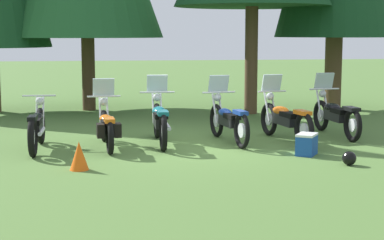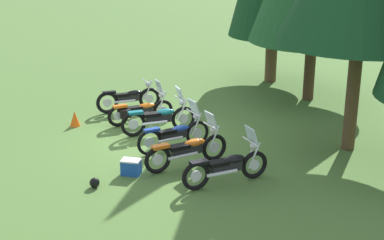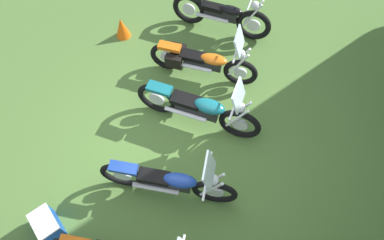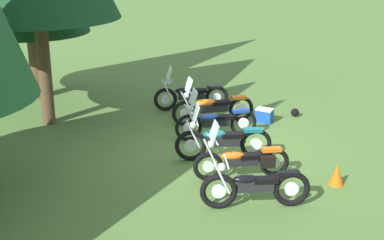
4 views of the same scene
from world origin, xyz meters
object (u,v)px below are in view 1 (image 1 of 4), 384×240
at_px(motorcycle_2, 160,120).
at_px(picnic_cooler, 307,144).
at_px(motorcycle_1, 107,126).
at_px(motorcycle_4, 285,119).
at_px(traffic_cone, 79,156).
at_px(motorcycle_5, 336,115).
at_px(motorcycle_0, 37,127).
at_px(motorcycle_3, 228,120).
at_px(dropped_helmet, 349,158).

xyz_separation_m(motorcycle_2, picnic_cooler, (2.61, -1.57, -0.29)).
relative_size(motorcycle_1, motorcycle_4, 0.91).
bearing_deg(picnic_cooler, traffic_cone, -170.23).
bearing_deg(traffic_cone, motorcycle_5, 26.53).
relative_size(motorcycle_0, motorcycle_3, 0.99).
bearing_deg(motorcycle_3, motorcycle_2, 81.16).
distance_m(motorcycle_0, traffic_cone, 2.16).
height_order(picnic_cooler, traffic_cone, traffic_cone).
xyz_separation_m(motorcycle_2, motorcycle_3, (1.43, 0.00, -0.02)).
height_order(motorcycle_5, picnic_cooler, motorcycle_5).
distance_m(motorcycle_2, motorcycle_5, 3.98).
relative_size(motorcycle_4, dropped_helmet, 9.71).
height_order(motorcycle_2, picnic_cooler, motorcycle_2).
distance_m(motorcycle_5, picnic_cooler, 2.45).
height_order(motorcycle_2, motorcycle_5, motorcycle_2).
bearing_deg(motorcycle_5, picnic_cooler, 142.22).
relative_size(motorcycle_0, traffic_cone, 4.59).
distance_m(motorcycle_3, motorcycle_4, 1.21).
xyz_separation_m(motorcycle_2, traffic_cone, (-1.57, -2.29, -0.25)).
bearing_deg(traffic_cone, dropped_helmet, -3.62).
height_order(motorcycle_1, motorcycle_4, motorcycle_4).
bearing_deg(motorcycle_2, motorcycle_3, -89.34).
xyz_separation_m(motorcycle_2, dropped_helmet, (3.04, -2.58, -0.37)).
height_order(motorcycle_1, dropped_helmet, motorcycle_1).
bearing_deg(dropped_helmet, motorcycle_2, 139.66).
xyz_separation_m(traffic_cone, dropped_helmet, (4.61, -0.29, -0.12)).
relative_size(motorcycle_4, picnic_cooler, 4.17).
bearing_deg(motorcycle_0, motorcycle_3, -84.74).
bearing_deg(motorcycle_0, picnic_cooler, -103.41).
height_order(motorcycle_1, motorcycle_2, motorcycle_2).
xyz_separation_m(motorcycle_0, motorcycle_2, (2.44, 0.32, 0.05)).
height_order(motorcycle_0, motorcycle_4, motorcycle_4).
bearing_deg(motorcycle_5, traffic_cone, 112.10).
bearing_deg(motorcycle_2, dropped_helmet, -129.70).
distance_m(motorcycle_5, dropped_helmet, 3.20).
relative_size(motorcycle_3, motorcycle_4, 0.93).
bearing_deg(motorcycle_1, dropped_helmet, -122.70).
bearing_deg(picnic_cooler, motorcycle_0, 166.11).
relative_size(motorcycle_3, traffic_cone, 4.62).
height_order(motorcycle_2, motorcycle_4, motorcycle_2).
bearing_deg(motorcycle_4, motorcycle_0, 83.67).
height_order(traffic_cone, dropped_helmet, traffic_cone).
bearing_deg(motorcycle_3, motorcycle_5, -88.43).
xyz_separation_m(motorcycle_4, picnic_cooler, (-0.02, -1.51, -0.28)).
distance_m(motorcycle_0, motorcycle_2, 2.46).
distance_m(motorcycle_2, traffic_cone, 2.79).
bearing_deg(motorcycle_3, traffic_cone, 118.58).
distance_m(motorcycle_0, picnic_cooler, 5.21).
bearing_deg(motorcycle_2, motorcycle_0, 98.19).
bearing_deg(motorcycle_4, dropped_helmet, 179.79).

